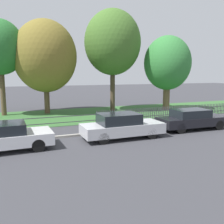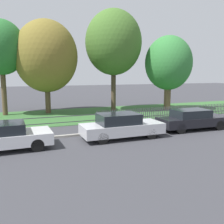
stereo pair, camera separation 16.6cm
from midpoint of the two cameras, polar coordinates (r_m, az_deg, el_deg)
ground_plane at (r=18.53m, az=20.16°, el=-2.72°), size 120.00×120.00×0.00m
kerb_stone at (r=18.59m, az=19.97°, el=-2.48°), size 40.54×0.20×0.12m
grass_strip at (r=24.18m, az=8.90°, el=0.32°), size 40.54×8.10×0.01m
park_fence at (r=20.79m, az=14.60°, el=0.04°), size 40.54×0.05×0.93m
parked_car_silver_hatchback at (r=12.56m, az=-22.52°, el=-5.09°), size 3.92×1.94×1.28m
parked_car_black_saloon at (r=13.65m, az=2.45°, el=-3.18°), size 4.51×1.76×1.38m
parked_car_navy_estate at (r=16.59m, az=18.22°, el=-1.57°), size 4.65×1.81×1.29m
covered_motorcycle at (r=16.18m, az=2.77°, el=-1.27°), size 2.14×0.91×1.14m
tree_nearest_kerb at (r=22.99m, az=-23.84°, el=13.31°), size 3.93×3.93×7.92m
tree_behind_motorcycle at (r=22.88m, az=-14.61°, el=12.21°), size 5.43×5.43×8.13m
tree_mid_park at (r=23.82m, az=0.55°, el=15.55°), size 5.20×5.20×9.33m
tree_far_left at (r=24.55m, az=12.97°, el=10.78°), size 4.41×4.41×7.04m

